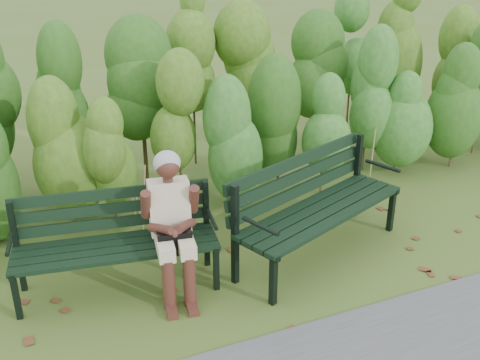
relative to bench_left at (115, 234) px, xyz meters
name	(u,v)px	position (x,y,z in m)	size (l,w,h in m)	color
ground	(255,266)	(1.23, -0.22, -0.51)	(80.00, 80.00, 0.00)	#4A5821
hedge_band	(187,89)	(1.23, 1.64, 0.75)	(11.04, 1.67, 2.42)	#47381E
leaf_litter	(274,252)	(1.51, -0.06, -0.50)	(4.54, 2.14, 0.01)	brown
bench_left	(115,234)	(0.00, 0.00, 0.00)	(1.79, 0.82, 0.86)	black
bench_right	(313,199)	(1.86, -0.17, 0.06)	(2.00, 1.27, 0.96)	black
seated_woman	(172,217)	(0.44, -0.25, 0.20)	(0.51, 0.75, 1.25)	beige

